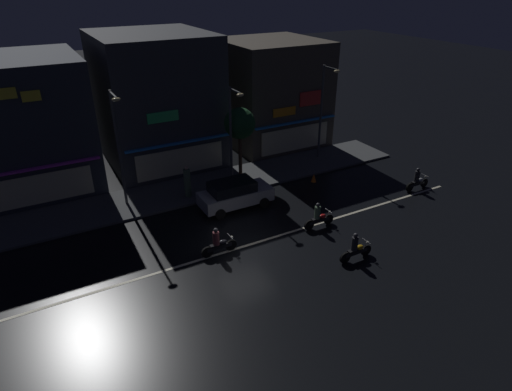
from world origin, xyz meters
name	(u,v)px	position (x,y,z in m)	size (l,w,h in m)	color
ground_plane	(246,246)	(0.00, 0.00, 0.00)	(140.00, 140.00, 0.00)	black
lane_divider_stripe	(246,246)	(0.00, 0.00, 0.01)	(28.75, 0.16, 0.01)	beige
sidewalk_far	(193,189)	(0.00, 7.31, 0.07)	(30.27, 3.86, 0.14)	#424447
storefront_left_block	(271,93)	(9.08, 12.90, 3.98)	(7.26, 7.48, 7.96)	#4C443A
storefront_center_block	(14,126)	(-9.08, 13.20, 4.06)	(8.56, 8.07, 8.12)	#2D333D
storefront_right_block	(156,99)	(0.00, 13.46, 4.47)	(7.45, 8.60, 8.95)	#383A3F
streetlamp_west	(118,141)	(-4.19, 7.12, 4.15)	(0.44, 1.64, 6.76)	#47494C
streetlamp_mid	(232,129)	(2.58, 6.59, 3.90)	(0.44, 1.64, 6.28)	#47494C
streetlamp_east	(323,105)	(10.19, 7.53, 4.12)	(0.44, 1.64, 6.71)	#47494C
pedestrian_on_sidewalk	(187,182)	(-0.62, 6.42, 1.06)	(0.41, 0.41, 1.99)	#4C664C
street_tree	(240,124)	(3.49, 7.38, 3.83)	(2.01, 2.01, 4.75)	#473323
parked_car_near_kerb	(235,194)	(1.38, 4.01, 0.87)	(4.30, 1.98, 1.67)	#9EA0A5
motorcycle_lead	(319,217)	(4.32, -0.29, 0.63)	(1.90, 0.60, 1.52)	black
motorcycle_following	(417,180)	(12.61, 0.45, 0.63)	(1.90, 0.60, 1.52)	black
motorcycle_opposite_lane	(356,249)	(4.08, -3.59, 0.63)	(1.90, 0.60, 1.52)	black
motorcycle_trailing_far	(218,243)	(-1.50, 0.02, 0.63)	(1.90, 0.60, 1.52)	black
traffic_cone	(314,178)	(7.54, 4.59, 0.28)	(0.36, 0.36, 0.55)	orange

